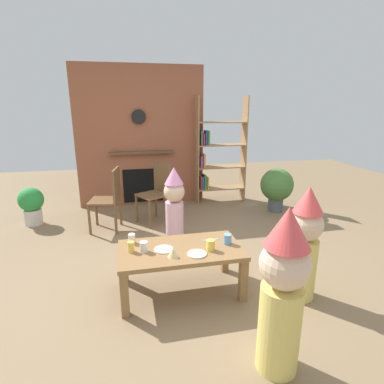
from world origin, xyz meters
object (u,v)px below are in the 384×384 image
(bookshelf, at_px, (216,155))
(child_by_the_chairs, at_px, (174,202))
(paper_plate_rear, at_px, (197,254))
(child_in_pink, at_px, (305,241))
(paper_cup_near_right, at_px, (144,247))
(child_with_cone_hat, at_px, (283,288))
(potted_plant_short, at_px, (32,204))
(potted_plant_tall, at_px, (277,186))
(paper_plate_front, at_px, (164,249))
(paper_cup_far_right, at_px, (132,239))
(paper_cup_near_left, at_px, (227,239))
(paper_cup_far_left, at_px, (211,245))
(paper_cup_center, at_px, (131,247))
(birthday_cake_slice, at_px, (173,252))
(dining_chair_left, at_px, (111,196))
(dining_chair_middle, at_px, (157,189))
(coffee_table, at_px, (181,255))

(bookshelf, distance_m, child_by_the_chairs, 1.87)
(paper_plate_rear, xyz_separation_m, child_in_pink, (0.96, -0.17, 0.11))
(paper_plate_rear, bearing_deg, paper_cup_near_right, 160.83)
(child_with_cone_hat, xyz_separation_m, child_by_the_chairs, (-0.35, 2.23, -0.10))
(potted_plant_short, bearing_deg, potted_plant_tall, -3.09)
(paper_plate_front, relative_size, potted_plant_short, 0.31)
(paper_plate_rear, relative_size, child_in_pink, 0.16)
(paper_cup_far_right, distance_m, child_with_cone_hat, 1.56)
(paper_cup_near_left, xyz_separation_m, child_in_pink, (0.62, -0.32, 0.07))
(bookshelf, xyz_separation_m, child_by_the_chairs, (-1.02, -1.53, -0.35))
(child_in_pink, relative_size, potted_plant_short, 1.89)
(paper_cup_far_left, relative_size, child_with_cone_hat, 0.09)
(paper_cup_near_right, distance_m, paper_cup_far_right, 0.23)
(paper_cup_center, relative_size, paper_cup_far_right, 1.05)
(child_with_cone_hat, bearing_deg, paper_cup_near_right, 13.32)
(bookshelf, xyz_separation_m, birthday_cake_slice, (-1.24, -2.87, -0.38))
(bookshelf, bearing_deg, dining_chair_left, -151.60)
(paper_cup_near_right, bearing_deg, dining_chair_middle, 80.21)
(child_with_cone_hat, bearing_deg, coffee_table, 0.00)
(paper_cup_far_left, relative_size, child_by_the_chairs, 0.10)
(paper_cup_far_right, xyz_separation_m, child_in_pink, (1.52, -0.53, 0.07))
(child_by_the_chairs, bearing_deg, dining_chair_middle, -162.61)
(paper_cup_near_left, relative_size, paper_cup_far_right, 1.04)
(dining_chair_left, bearing_deg, bookshelf, -141.30)
(paper_cup_near_right, height_order, paper_cup_center, paper_cup_center)
(paper_cup_near_left, bearing_deg, birthday_cake_slice, -164.82)
(paper_cup_near_left, height_order, potted_plant_tall, potted_plant_tall)
(paper_cup_near_right, height_order, potted_plant_short, potted_plant_short)
(paper_plate_rear, relative_size, dining_chair_left, 0.19)
(paper_cup_near_left, bearing_deg, paper_cup_near_right, 179.50)
(child_in_pink, relative_size, dining_chair_middle, 1.20)
(bookshelf, distance_m, paper_plate_rear, 3.08)
(paper_cup_far_right, height_order, paper_plate_front, paper_cup_far_right)
(paper_cup_far_left, relative_size, paper_plate_front, 0.57)
(paper_plate_front, distance_m, child_in_pink, 1.29)
(dining_chair_middle, bearing_deg, paper_cup_far_left, 68.59)
(potted_plant_tall, bearing_deg, paper_cup_far_left, -129.81)
(paper_plate_rear, xyz_separation_m, dining_chair_left, (-0.82, 1.88, 0.05))
(child_in_pink, distance_m, potted_plant_short, 3.88)
(paper_plate_front, bearing_deg, bookshelf, 64.32)
(potted_plant_short, bearing_deg, paper_cup_far_left, -46.94)
(coffee_table, distance_m, child_in_pink, 1.14)
(paper_plate_rear, relative_size, potted_plant_tall, 0.24)
(child_in_pink, bearing_deg, dining_chair_left, -32.52)
(child_by_the_chairs, bearing_deg, child_with_cone_hat, 15.22)
(paper_cup_near_right, relative_size, paper_plate_rear, 0.55)
(paper_cup_near_right, relative_size, dining_chair_left, 0.11)
(paper_plate_front, bearing_deg, child_by_the_chairs, 76.28)
(paper_cup_near_right, bearing_deg, child_in_pink, -13.00)
(paper_cup_near_right, relative_size, potted_plant_tall, 0.13)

